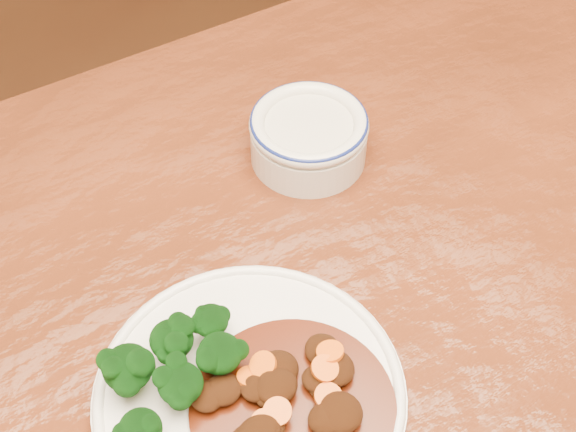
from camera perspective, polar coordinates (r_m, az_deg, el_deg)
dining_table at (r=0.74m, az=3.74°, el=-13.11°), size 1.56×1.00×0.75m
dinner_plate at (r=0.64m, az=-2.74°, el=-12.48°), size 0.24×0.24×0.02m
broccoli_florets at (r=0.63m, az=-8.30°, el=-10.54°), size 0.12×0.09×0.04m
mince_stew at (r=0.62m, az=-0.30°, el=-13.42°), size 0.16×0.16×0.03m
dip_bowl at (r=0.79m, az=1.48°, el=5.75°), size 0.12×0.12×0.05m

